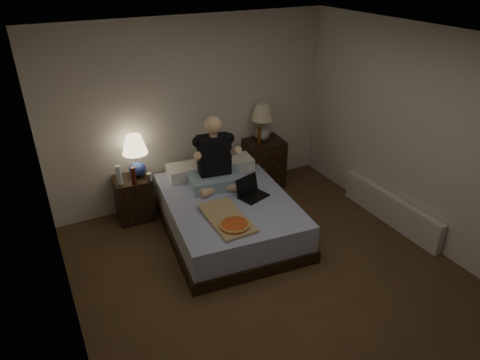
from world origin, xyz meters
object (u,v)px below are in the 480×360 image
laptop (254,189)px  beer_bottle_left (134,176)px  radiator (390,209)px  pizza_box (234,226)px  nightstand_left (134,198)px  person (215,153)px  bed (228,214)px  nightstand_right (263,162)px  water_bottle (119,175)px  lamp_right (262,122)px  soda_can (149,177)px  lamp_left (136,156)px  beer_bottle_right (259,135)px

laptop → beer_bottle_left: bearing=129.8°
radiator → pizza_box: bearing=175.3°
nightstand_left → beer_bottle_left: 0.44m
beer_bottle_left → person: size_ratio=0.25×
pizza_box → radiator: 2.22m
bed → nightstand_left: 1.28m
laptop → pizza_box: bearing=-153.4°
bed → beer_bottle_left: beer_bottle_left is taller
nightstand_right → water_bottle: size_ratio=2.91×
lamp_right → soda_can: 1.81m
lamp_right → soda_can: (-1.77, -0.20, -0.36)m
nightstand_left → radiator: nightstand_left is taller
nightstand_right → pizza_box: 1.98m
nightstand_right → nightstand_left: bearing=-173.4°
lamp_left → pizza_box: bearing=-67.4°
soda_can → beer_bottle_left: (-0.20, -0.01, 0.06)m
pizza_box → soda_can: bearing=112.0°
lamp_left → person: (0.86, -0.54, 0.08)m
nightstand_left → laptop: 1.62m
person → nightstand_left: bearing=162.0°
water_bottle → laptop: water_bottle is taller
nightstand_right → water_bottle: (-2.15, -0.12, 0.36)m
lamp_left → beer_bottle_left: lamp_left is taller
nightstand_left → radiator: 3.36m
nightstand_left → nightstand_right: size_ratio=0.82×
lamp_right → person: size_ratio=0.60×
pizza_box → radiator: (2.19, -0.18, -0.33)m
person → nightstand_right: bearing=37.3°
beer_bottle_left → pizza_box: (0.74, -1.31, -0.18)m
laptop → pizza_box: 0.72m
water_bottle → pizza_box: size_ratio=0.33×
bed → beer_bottle_left: 1.27m
bed → lamp_right: 1.54m
water_bottle → laptop: (1.41, -0.91, -0.11)m
bed → lamp_left: (-0.86, 0.89, 0.63)m
soda_can → laptop: bearing=-37.9°
beer_bottle_right → pizza_box: beer_bottle_right is taller
nightstand_left → water_bottle: (-0.17, -0.08, 0.42)m
lamp_right → radiator: lamp_right is taller
pizza_box → lamp_right: bearing=50.8°
nightstand_right → beer_bottle_right: 0.49m
lamp_left → lamp_right: bearing=0.0°
soda_can → person: size_ratio=0.11×
nightstand_left → pizza_box: size_ratio=0.78×
beer_bottle_right → pizza_box: bearing=-128.1°
lamp_right → pizza_box: (-1.23, -1.52, -0.48)m
water_bottle → radiator: 3.51m
beer_bottle_left → beer_bottle_right: beer_bottle_right is taller
lamp_left → person: 1.02m
beer_bottle_right → nightstand_right: bearing=27.9°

